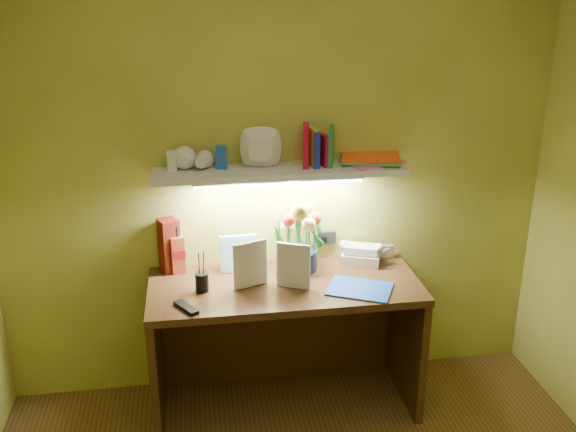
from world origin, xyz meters
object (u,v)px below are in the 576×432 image
at_px(flower_bouquet, 298,236).
at_px(desk_clock, 387,251).
at_px(whisky_bottle, 177,249).
at_px(desk, 285,346).
at_px(telephone, 361,252).

distance_m(flower_bouquet, desk_clock, 0.54).
bearing_deg(whisky_bottle, desk, -22.19).
xyz_separation_m(flower_bouquet, whisky_bottle, (-0.64, 0.05, -0.06)).
height_order(desk, whisky_bottle, whisky_bottle).
bearing_deg(desk, telephone, 22.51).
bearing_deg(desk, whisky_bottle, 157.81).
height_order(desk_clock, whisky_bottle, whisky_bottle).
bearing_deg(telephone, desk, -136.87).
height_order(flower_bouquet, telephone, flower_bouquet).
relative_size(desk_clock, whisky_bottle, 0.29).
xyz_separation_m(desk_clock, whisky_bottle, (-1.16, -0.01, 0.09)).
bearing_deg(flower_bouquet, desk_clock, 7.04).
bearing_deg(desk_clock, desk, -159.76).
distance_m(flower_bouquet, telephone, 0.38).
bearing_deg(whisky_bottle, flower_bouquet, -4.87).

